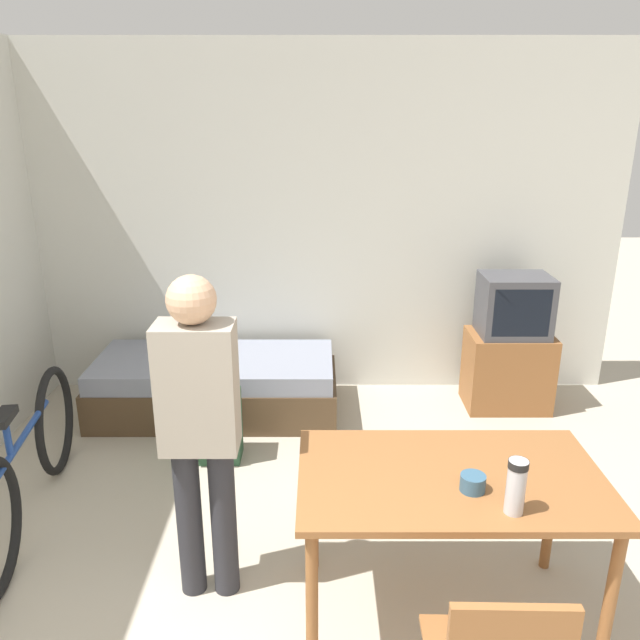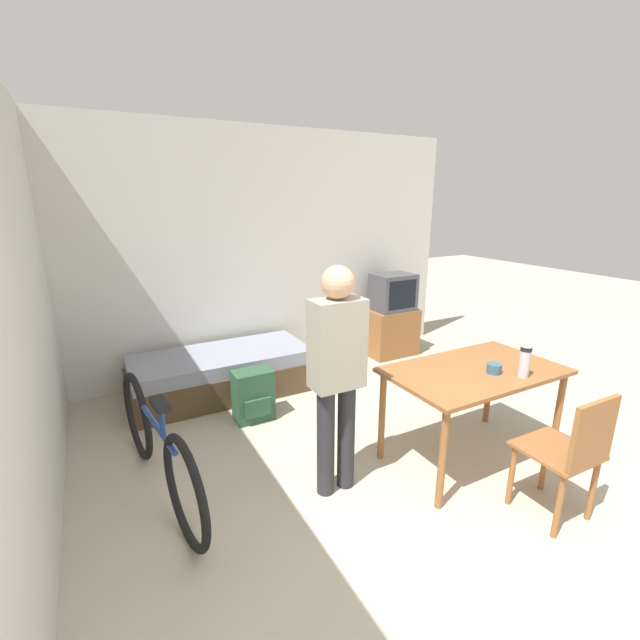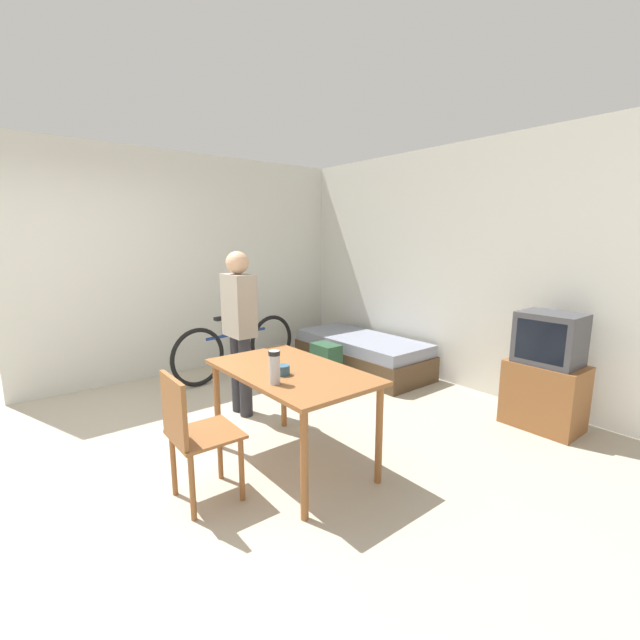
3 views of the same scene
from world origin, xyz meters
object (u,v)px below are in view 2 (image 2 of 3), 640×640
at_px(backpack, 253,395).
at_px(wooden_chair, 571,451).
at_px(bicycle, 158,447).
at_px(thermos_flask, 525,360).
at_px(person_standing, 337,368).
at_px(dining_table, 474,380).
at_px(daybed, 222,373).
at_px(mate_bowl, 494,368).
at_px(tv, 392,318).

bearing_deg(backpack, wooden_chair, -59.45).
bearing_deg(bicycle, thermos_flask, -22.18).
relative_size(wooden_chair, person_standing, 0.55).
xyz_separation_m(dining_table, wooden_chair, (0.01, -0.77, -0.16)).
xyz_separation_m(wooden_chair, bicycle, (-2.16, 1.46, -0.14)).
xyz_separation_m(daybed, mate_bowl, (1.41, -2.15, 0.56)).
height_order(dining_table, thermos_flask, thermos_flask).
height_order(bicycle, person_standing, person_standing).
height_order(wooden_chair, backpack, wooden_chair).
distance_m(wooden_chair, backpack, 2.48).
xyz_separation_m(tv, thermos_flask, (-0.70, -2.39, 0.38)).
relative_size(tv, backpack, 2.23).
relative_size(person_standing, thermos_flask, 6.99).
height_order(person_standing, mate_bowl, person_standing).
bearing_deg(wooden_chair, daybed, 115.73).
relative_size(tv, person_standing, 0.67).
bearing_deg(tv, daybed, -177.45).
xyz_separation_m(bicycle, thermos_flask, (2.34, -0.95, 0.52)).
relative_size(bicycle, person_standing, 1.13).
relative_size(person_standing, backpack, 3.32).
bearing_deg(dining_table, bicycle, 162.16).
distance_m(tv, wooden_chair, 3.03).
distance_m(dining_table, person_standing, 1.12).
bearing_deg(backpack, bicycle, -143.71).
relative_size(wooden_chair, backpack, 1.84).
xyz_separation_m(wooden_chair, backpack, (-1.26, 2.13, -0.26)).
bearing_deg(dining_table, wooden_chair, -89.55).
height_order(wooden_chair, person_standing, person_standing).
xyz_separation_m(dining_table, backpack, (-1.25, 1.36, -0.42)).
height_order(tv, person_standing, person_standing).
distance_m(wooden_chair, thermos_flask, 0.66).
xyz_separation_m(dining_table, person_standing, (-1.08, 0.17, 0.25)).
bearing_deg(daybed, dining_table, -56.54).
xyz_separation_m(tv, bicycle, (-3.05, -1.44, -0.14)).
distance_m(dining_table, mate_bowl, 0.18).
xyz_separation_m(daybed, wooden_chair, (1.35, -2.80, 0.28)).
height_order(person_standing, thermos_flask, person_standing).
bearing_deg(bicycle, person_standing, -26.13).
height_order(dining_table, wooden_chair, wooden_chair).
bearing_deg(daybed, wooden_chair, -64.27).
relative_size(dining_table, bicycle, 0.73).
xyz_separation_m(wooden_chair, thermos_flask, (0.18, 0.51, 0.37)).
height_order(thermos_flask, backpack, thermos_flask).
relative_size(wooden_chair, thermos_flask, 3.88).
distance_m(bicycle, backpack, 1.13).
bearing_deg(thermos_flask, tv, 73.60).
relative_size(person_standing, mate_bowl, 15.23).
relative_size(dining_table, backpack, 2.74).
relative_size(daybed, dining_table, 1.40).
relative_size(dining_table, wooden_chair, 1.49).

